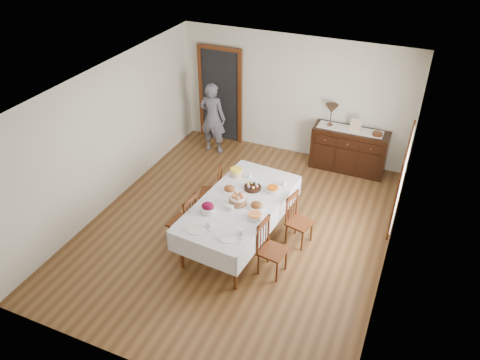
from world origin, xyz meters
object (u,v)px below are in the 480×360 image
at_px(chair_left_near, 184,220).
at_px(table_lamp, 332,109).
at_px(chair_right_far, 297,219).
at_px(person, 213,116).
at_px(dining_table, 239,206).
at_px(chair_left_far, 213,190).
at_px(chair_right_near, 270,247).
at_px(sideboard, 349,150).

relative_size(chair_left_near, table_lamp, 2.07).
bearing_deg(chair_right_far, person, 63.09).
xyz_separation_m(dining_table, chair_left_far, (-0.76, 0.57, -0.25)).
relative_size(chair_left_far, chair_right_near, 0.99).
distance_m(chair_right_near, sideboard, 3.51).
bearing_deg(person, table_lamp, -170.92).
distance_m(chair_right_near, table_lamp, 3.61).
bearing_deg(chair_right_far, dining_table, 126.39).
distance_m(chair_right_near, chair_right_far, 0.86).
relative_size(chair_left_near, sideboard, 0.63).
distance_m(dining_table, table_lamp, 3.18).
distance_m(sideboard, table_lamp, 0.93).
bearing_deg(person, chair_left_far, 115.09).
xyz_separation_m(dining_table, sideboard, (1.16, 3.01, -0.26)).
bearing_deg(chair_left_near, dining_table, 120.04).
relative_size(dining_table, sideboard, 1.62).
bearing_deg(sideboard, chair_right_far, -96.06).
height_order(dining_table, sideboard, sideboard).
relative_size(chair_left_near, chair_right_far, 1.05).
xyz_separation_m(chair_right_near, chair_right_far, (0.17, 0.85, -0.02)).
relative_size(chair_right_near, sideboard, 0.62).
bearing_deg(chair_left_near, sideboard, 153.15).
relative_size(person, table_lamp, 3.71).
bearing_deg(sideboard, person, -172.24).
relative_size(chair_left_far, sideboard, 0.61).
xyz_separation_m(chair_right_far, person, (-2.64, 2.24, 0.39)).
height_order(chair_left_far, sideboard, chair_left_far).
bearing_deg(chair_left_near, chair_right_near, 90.59).
bearing_deg(chair_left_near, table_lamp, 159.49).
distance_m(chair_right_far, sideboard, 2.65).
height_order(chair_left_far, chair_right_near, chair_right_near).
height_order(chair_left_far, person, person).
bearing_deg(chair_right_near, table_lamp, 8.04).
bearing_deg(table_lamp, dining_table, -102.95).
distance_m(chair_right_near, person, 3.97).
bearing_deg(chair_right_near, dining_table, 64.17).
xyz_separation_m(chair_right_near, table_lamp, (-0.01, 3.52, 0.79)).
bearing_deg(chair_left_near, person, -159.52).
height_order(chair_left_far, chair_right_far, chair_left_far).
bearing_deg(dining_table, person, 129.06).
relative_size(sideboard, table_lamp, 3.30).
bearing_deg(person, dining_table, 122.96).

